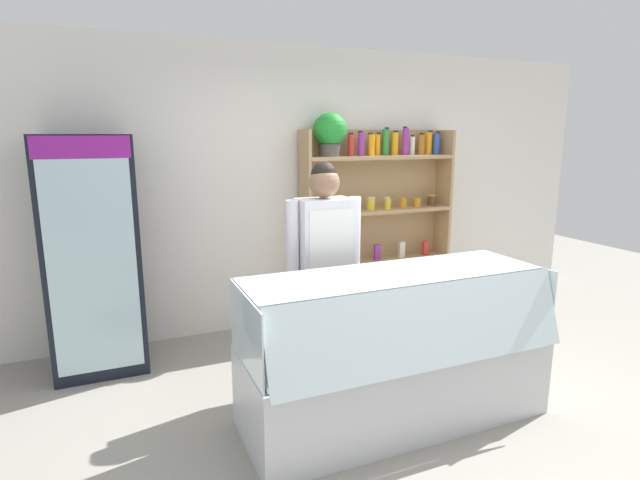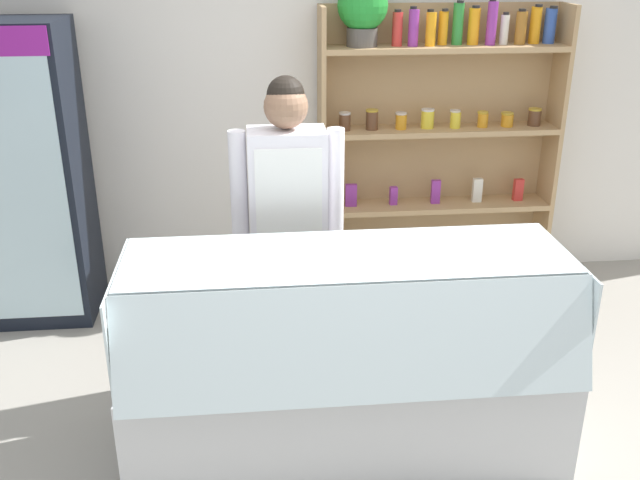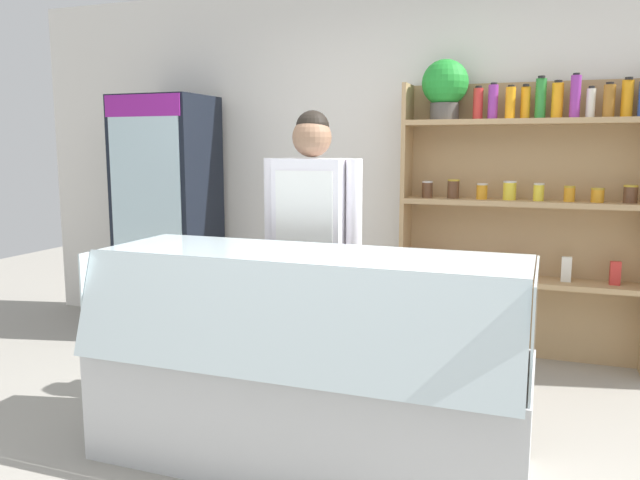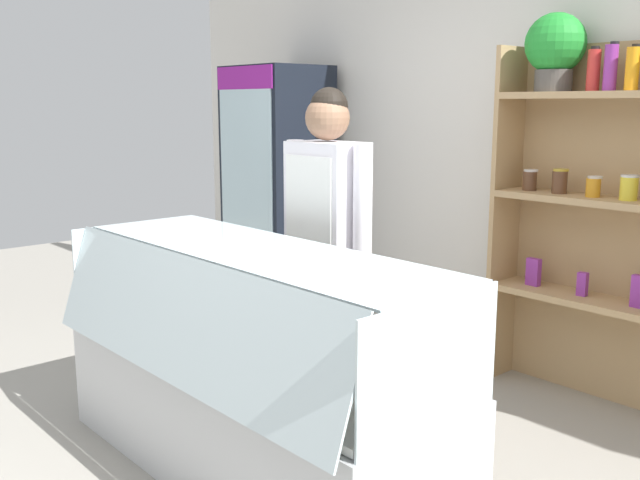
# 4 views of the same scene
# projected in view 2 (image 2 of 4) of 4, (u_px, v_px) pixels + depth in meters

# --- Properties ---
(ground_plane) EXTENTS (12.00, 12.00, 0.00)m
(ground_plane) POSITION_uv_depth(u_px,v_px,m) (382.00, 455.00, 3.44)
(ground_plane) COLOR gray
(back_wall) EXTENTS (6.80, 0.10, 2.70)m
(back_wall) POSITION_uv_depth(u_px,v_px,m) (333.00, 91.00, 4.85)
(back_wall) COLOR white
(back_wall) RESTS_ON ground
(drinks_fridge) EXTENTS (0.69, 0.59, 1.88)m
(drinks_fridge) POSITION_uv_depth(u_px,v_px,m) (26.00, 176.00, 4.43)
(drinks_fridge) COLOR black
(drinks_fridge) RESTS_ON ground
(shelving_unit) EXTENTS (1.63, 0.32, 2.08)m
(shelving_unit) POSITION_uv_depth(u_px,v_px,m) (426.00, 113.00, 4.78)
(shelving_unit) COLOR tan
(shelving_unit) RESTS_ON ground
(deli_display_case) EXTENTS (2.01, 0.79, 1.01)m
(deli_display_case) POSITION_uv_depth(u_px,v_px,m) (345.00, 392.00, 3.38)
(deli_display_case) COLOR silver
(deli_display_case) RESTS_ON ground
(shop_clerk) EXTENTS (0.59, 0.25, 1.69)m
(shop_clerk) POSITION_uv_depth(u_px,v_px,m) (288.00, 210.00, 3.70)
(shop_clerk) COLOR #4C4233
(shop_clerk) RESTS_ON ground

